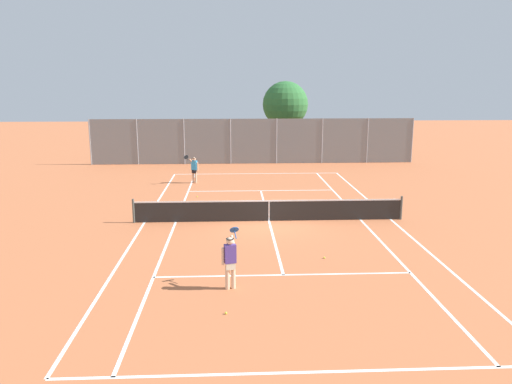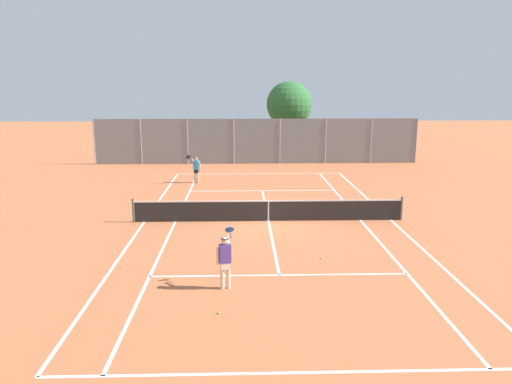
{
  "view_description": "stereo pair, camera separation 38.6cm",
  "coord_description": "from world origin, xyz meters",
  "px_view_note": "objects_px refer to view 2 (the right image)",
  "views": [
    {
      "loc": [
        -1.58,
        -21.35,
        6.0
      ],
      "look_at": [
        -0.51,
        1.5,
        1.0
      ],
      "focal_mm": 35.0,
      "sensor_mm": 36.0,
      "label": 1
    },
    {
      "loc": [
        -1.2,
        -21.37,
        6.0
      ],
      "look_at": [
        -0.51,
        1.5,
        1.0
      ],
      "focal_mm": 35.0,
      "sensor_mm": 36.0,
      "label": 2
    }
  ],
  "objects_px": {
    "tennis_net": "(268,210)",
    "loose_tennis_ball_3": "(321,258)",
    "player_far_left": "(196,168)",
    "player_near_side": "(225,259)",
    "loose_tennis_ball_0": "(198,196)",
    "tree_behind_left": "(289,105)",
    "loose_tennis_ball_2": "(219,313)",
    "loose_tennis_ball_1": "(335,211)"
  },
  "relations": [
    {
      "from": "player_near_side",
      "to": "loose_tennis_ball_0",
      "type": "distance_m",
      "value": 12.49
    },
    {
      "from": "loose_tennis_ball_1",
      "to": "tree_behind_left",
      "type": "xyz_separation_m",
      "value": [
        -0.44,
        18.66,
        4.17
      ]
    },
    {
      "from": "loose_tennis_ball_1",
      "to": "loose_tennis_ball_2",
      "type": "distance_m",
      "value": 11.84
    },
    {
      "from": "player_near_side",
      "to": "loose_tennis_ball_3",
      "type": "distance_m",
      "value": 4.19
    },
    {
      "from": "loose_tennis_ball_2",
      "to": "tree_behind_left",
      "type": "distance_m",
      "value": 30.01
    },
    {
      "from": "tree_behind_left",
      "to": "loose_tennis_ball_1",
      "type": "bearing_deg",
      "value": -88.66
    },
    {
      "from": "loose_tennis_ball_0",
      "to": "loose_tennis_ball_2",
      "type": "relative_size",
      "value": 1.0
    },
    {
      "from": "tennis_net",
      "to": "loose_tennis_ball_2",
      "type": "height_order",
      "value": "tennis_net"
    },
    {
      "from": "tennis_net",
      "to": "loose_tennis_ball_0",
      "type": "distance_m",
      "value": 6.08
    },
    {
      "from": "tennis_net",
      "to": "loose_tennis_ball_1",
      "type": "xyz_separation_m",
      "value": [
        3.26,
        1.62,
        -0.48
      ]
    },
    {
      "from": "player_far_left",
      "to": "loose_tennis_ball_1",
      "type": "distance_m",
      "value": 10.25
    },
    {
      "from": "tree_behind_left",
      "to": "loose_tennis_ball_2",
      "type": "bearing_deg",
      "value": -98.97
    },
    {
      "from": "player_far_left",
      "to": "tree_behind_left",
      "type": "relative_size",
      "value": 0.29
    },
    {
      "from": "player_far_left",
      "to": "tree_behind_left",
      "type": "bearing_deg",
      "value": 59.34
    },
    {
      "from": "tennis_net",
      "to": "loose_tennis_ball_3",
      "type": "height_order",
      "value": "tennis_net"
    },
    {
      "from": "tennis_net",
      "to": "loose_tennis_ball_3",
      "type": "xyz_separation_m",
      "value": [
        1.59,
        -4.94,
        -0.48
      ]
    },
    {
      "from": "loose_tennis_ball_1",
      "to": "tree_behind_left",
      "type": "height_order",
      "value": "tree_behind_left"
    },
    {
      "from": "player_far_left",
      "to": "loose_tennis_ball_3",
      "type": "xyz_separation_m",
      "value": [
        5.53,
        -13.79,
        -0.89
      ]
    },
    {
      "from": "tennis_net",
      "to": "loose_tennis_ball_1",
      "type": "bearing_deg",
      "value": 26.33
    },
    {
      "from": "loose_tennis_ball_3",
      "to": "tree_behind_left",
      "type": "bearing_deg",
      "value": 87.18
    },
    {
      "from": "loose_tennis_ball_0",
      "to": "tree_behind_left",
      "type": "xyz_separation_m",
      "value": [
        6.35,
        15.33,
        4.17
      ]
    },
    {
      "from": "loose_tennis_ball_3",
      "to": "loose_tennis_ball_2",
      "type": "bearing_deg",
      "value": -129.31
    },
    {
      "from": "tennis_net",
      "to": "loose_tennis_ball_2",
      "type": "bearing_deg",
      "value": -101.24
    },
    {
      "from": "player_far_left",
      "to": "loose_tennis_ball_3",
      "type": "bearing_deg",
      "value": -68.14
    },
    {
      "from": "loose_tennis_ball_2",
      "to": "loose_tennis_ball_3",
      "type": "height_order",
      "value": "same"
    },
    {
      "from": "player_far_left",
      "to": "player_near_side",
      "type": "bearing_deg",
      "value": -82.09
    },
    {
      "from": "player_near_side",
      "to": "tennis_net",
      "type": "bearing_deg",
      "value": 77.11
    },
    {
      "from": "player_far_left",
      "to": "loose_tennis_ball_1",
      "type": "xyz_separation_m",
      "value": [
        7.21,
        -7.23,
        -0.89
      ]
    },
    {
      "from": "loose_tennis_ball_0",
      "to": "tennis_net",
      "type": "bearing_deg",
      "value": -54.51
    },
    {
      "from": "loose_tennis_ball_0",
      "to": "tree_behind_left",
      "type": "bearing_deg",
      "value": 67.52
    },
    {
      "from": "loose_tennis_ball_0",
      "to": "player_near_side",
      "type": "bearing_deg",
      "value": -81.56
    },
    {
      "from": "tennis_net",
      "to": "player_near_side",
      "type": "relative_size",
      "value": 6.76
    },
    {
      "from": "tennis_net",
      "to": "tree_behind_left",
      "type": "xyz_separation_m",
      "value": [
        2.83,
        20.27,
        3.69
      ]
    },
    {
      "from": "player_near_side",
      "to": "loose_tennis_ball_3",
      "type": "relative_size",
      "value": 26.88
    },
    {
      "from": "loose_tennis_ball_2",
      "to": "tree_behind_left",
      "type": "xyz_separation_m",
      "value": [
        4.63,
        29.36,
        4.17
      ]
    },
    {
      "from": "tennis_net",
      "to": "loose_tennis_ball_2",
      "type": "xyz_separation_m",
      "value": [
        -1.81,
        -9.09,
        -0.48
      ]
    },
    {
      "from": "player_far_left",
      "to": "loose_tennis_ball_2",
      "type": "distance_m",
      "value": 18.08
    },
    {
      "from": "loose_tennis_ball_0",
      "to": "loose_tennis_ball_3",
      "type": "distance_m",
      "value": 11.12
    },
    {
      "from": "loose_tennis_ball_0",
      "to": "tree_behind_left",
      "type": "distance_m",
      "value": 17.11
    },
    {
      "from": "player_far_left",
      "to": "loose_tennis_ball_1",
      "type": "height_order",
      "value": "player_far_left"
    },
    {
      "from": "player_near_side",
      "to": "player_far_left",
      "type": "height_order",
      "value": "same"
    },
    {
      "from": "loose_tennis_ball_1",
      "to": "player_far_left",
      "type": "bearing_deg",
      "value": 134.92
    }
  ]
}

